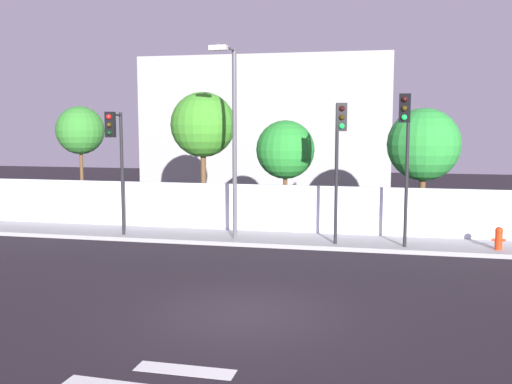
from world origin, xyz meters
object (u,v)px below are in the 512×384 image
Objects in this scene: roadside_tree_leftmost at (80,131)px; traffic_light_right at (406,138)px; street_lamp_curbside at (232,129)px; roadside_tree_midright at (285,150)px; roadside_tree_midleft at (203,125)px; roadside_tree_rightmost at (424,145)px; traffic_light_center at (339,143)px; fire_hydrant at (499,237)px; traffic_light_left at (116,146)px.

traffic_light_right is at bearing -15.79° from roadside_tree_leftmost.
street_lamp_curbside is (-5.94, 0.58, 0.29)m from traffic_light_right.
roadside_tree_leftmost is at bearing -180.00° from roadside_tree_midright.
traffic_light_right is 0.91× the size of roadside_tree_midleft.
roadside_tree_midright is at bearing 180.00° from roadside_tree_rightmost.
traffic_light_center reaches higher than fire_hydrant.
traffic_light_left is at bearing 179.58° from traffic_light_center.
traffic_light_left reaches higher than roadside_tree_midright.
fire_hydrant is at bearing 8.34° from traffic_light_center.
roadside_tree_leftmost is 1.14× the size of roadside_tree_midright.
roadside_tree_midright is 0.91× the size of roadside_tree_rightmost.
roadside_tree_midleft is (-8.07, 3.86, 0.40)m from traffic_light_right.
roadside_tree_midright is 5.41m from roadside_tree_rightmost.
traffic_light_center is at bearing -127.40° from roadside_tree_rightmost.
roadside_tree_leftmost is at bearing -180.00° from roadside_tree_rightmost.
street_lamp_curbside reaches higher than roadside_tree_midright.
traffic_light_right is at bearing -25.60° from roadside_tree_midleft.
roadside_tree_midleft is at bearing 0.00° from roadside_tree_leftmost.
street_lamp_curbside is at bearing 7.17° from traffic_light_left.
traffic_light_center is 3.88m from street_lamp_curbside.
roadside_tree_midright is (-4.58, 3.86, -0.60)m from traffic_light_right.
roadside_tree_midleft is at bearing 146.84° from traffic_light_center.
traffic_light_right is 1.04× the size of roadside_tree_rightmost.
traffic_light_left is at bearing 179.71° from traffic_light_right.
roadside_tree_midleft is 1.14× the size of roadside_tree_rightmost.
roadside_tree_midright is (5.59, 3.81, -0.24)m from traffic_light_left.
traffic_light_center is at bearing -18.56° from roadside_tree_leftmost.
street_lamp_curbside reaches higher than traffic_light_center.
street_lamp_curbside is (4.22, 0.53, 0.65)m from traffic_light_left.
traffic_light_right is at bearing -101.93° from roadside_tree_rightmost.
street_lamp_curbside is at bearing -154.12° from roadside_tree_rightmost.
traffic_light_center is at bearing -171.66° from fire_hydrant.
roadside_tree_midright is (-2.44, 3.87, -0.41)m from traffic_light_center.
roadside_tree_leftmost is 9.12m from roadside_tree_midright.
traffic_light_center is 0.95× the size of roadside_tree_leftmost.
traffic_light_right is at bearing -5.61° from street_lamp_curbside.
roadside_tree_leftmost is (-3.50, 3.81, 0.51)m from traffic_light_left.
roadside_tree_leftmost is 0.90× the size of roadside_tree_midleft.
roadside_tree_midright is at bearing 67.46° from street_lamp_curbside.
roadside_tree_rightmost is (6.76, 3.28, -0.64)m from street_lamp_curbside.
roadside_tree_midleft reaches higher than roadside_tree_rightmost.
fire_hydrant is (3.11, 0.76, -3.28)m from traffic_light_right.
roadside_tree_leftmost reaches higher than traffic_light_center.
roadside_tree_leftmost is at bearing 164.21° from traffic_light_right.
traffic_light_right is at bearing -40.13° from roadside_tree_midright.
traffic_light_left is at bearing -47.45° from roadside_tree_leftmost.
street_lamp_curbside is 1.38× the size of roadside_tree_rightmost.
traffic_light_right reaches higher than roadside_tree_midright.
roadside_tree_leftmost reaches higher than traffic_light_left.
roadside_tree_rightmost reaches higher than roadside_tree_midright.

